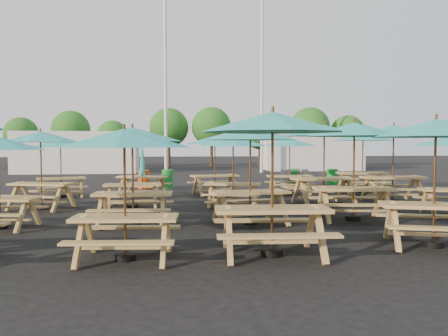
{
  "coord_description": "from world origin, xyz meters",
  "views": [
    {
      "loc": [
        -1.94,
        -13.32,
        1.88
      ],
      "look_at": [
        0.0,
        1.5,
        1.1
      ],
      "focal_mm": 35.0,
      "sensor_mm": 36.0,
      "label": 1
    }
  ],
  "objects": [
    {
      "name": "picnic_unit_8",
      "position": [
        -0.17,
        -6.13,
        2.16
      ],
      "size": [
        2.63,
        2.63,
        2.47
      ],
      "rotation": [
        0.0,
        0.0,
        -0.08
      ],
      "color": "tan",
      "rests_on": "ground"
    },
    {
      "name": "waste_bin_0",
      "position": [
        -2.94,
        5.75,
        0.4
      ],
      "size": [
        0.5,
        0.5,
        0.81
      ],
      "primitive_type": "cylinder",
      "color": "#D03D0C",
      "rests_on": "ground"
    },
    {
      "name": "mast_0",
      "position": [
        -2.0,
        14.0,
        6.0
      ],
      "size": [
        0.2,
        0.2,
        12.0
      ],
      "primitive_type": "cylinder",
      "color": "silver",
      "rests_on": "ground"
    },
    {
      "name": "tree_4",
      "position": [
        1.9,
        24.26,
        3.46
      ],
      "size": [
        3.41,
        3.41,
        5.17
      ],
      "color": "#382314",
      "rests_on": "ground"
    },
    {
      "name": "waste_bin_3",
      "position": [
        3.86,
        6.08,
        0.4
      ],
      "size": [
        0.5,
        0.5,
        0.81
      ],
      "primitive_type": "cylinder",
      "color": "#178326",
      "rests_on": "ground"
    },
    {
      "name": "picnic_unit_5",
      "position": [
        -2.73,
        -2.96,
        2.03
      ],
      "size": [
        2.45,
        2.45,
        2.32
      ],
      "rotation": [
        0.0,
        0.0,
        -0.06
      ],
      "color": "tan",
      "rests_on": "ground"
    },
    {
      "name": "waste_bin_1",
      "position": [
        -1.92,
        5.89,
        0.4
      ],
      "size": [
        0.5,
        0.5,
        0.81
      ],
      "primitive_type": "cylinder",
      "color": "#178326",
      "rests_on": "ground"
    },
    {
      "name": "waste_bin_2",
      "position": [
        3.34,
        5.57,
        0.4
      ],
      "size": [
        0.5,
        0.5,
        0.81
      ],
      "primitive_type": "cylinder",
      "color": "gray",
      "rests_on": "ground"
    },
    {
      "name": "event_tent_0",
      "position": [
        -8.0,
        18.0,
        1.4
      ],
      "size": [
        8.0,
        4.0,
        2.8
      ],
      "primitive_type": "cube",
      "color": "silver",
      "rests_on": "ground"
    },
    {
      "name": "picnic_unit_18",
      "position": [
        5.44,
        0.17,
        2.23
      ],
      "size": [
        2.71,
        2.71,
        2.55
      ],
      "rotation": [
        0.0,
        0.0,
        -0.07
      ],
      "color": "tan",
      "rests_on": "ground"
    },
    {
      "name": "picnic_unit_12",
      "position": [
        2.94,
        -5.89,
        2.09
      ],
      "size": [
        2.98,
        2.98,
        2.39
      ],
      "rotation": [
        0.0,
        0.0,
        -0.31
      ],
      "color": "tan",
      "rests_on": "ground"
    },
    {
      "name": "picnic_unit_6",
      "position": [
        -2.98,
        -0.01,
        1.89
      ],
      "size": [
        2.26,
        2.26,
        2.16
      ],
      "rotation": [
        0.0,
        0.0,
        0.05
      ],
      "color": "tan",
      "rests_on": "ground"
    },
    {
      "name": "picnic_unit_19",
      "position": [
        5.71,
        2.98,
        2.13
      ],
      "size": [
        2.56,
        2.56,
        2.43
      ],
      "rotation": [
        0.0,
        0.0,
        -0.06
      ],
      "color": "tan",
      "rests_on": "ground"
    },
    {
      "name": "picnic_unit_7",
      "position": [
        -2.83,
        2.79,
        0.93
      ],
      "size": [
        2.18,
        2.04,
        2.26
      ],
      "rotation": [
        0.0,
        0.0,
        -0.34
      ],
      "color": "tan",
      "rests_on": "ground"
    },
    {
      "name": "picnic_unit_2",
      "position": [
        -5.6,
        0.02,
        2.02
      ],
      "size": [
        2.89,
        2.89,
        2.31
      ],
      "rotation": [
        0.0,
        0.0,
        -0.31
      ],
      "color": "tan",
      "rests_on": "ground"
    },
    {
      "name": "picnic_unit_9",
      "position": [
        0.02,
        -3.13,
        2.06
      ],
      "size": [
        2.71,
        2.71,
        2.36
      ],
      "rotation": [
        0.0,
        0.0,
        0.17
      ],
      "color": "tan",
      "rests_on": "ground"
    },
    {
      "name": "picnic_unit_10",
      "position": [
        0.06,
        -0.19,
        1.9
      ],
      "size": [
        2.66,
        2.66,
        2.18
      ],
      "rotation": [
        0.0,
        0.0,
        -0.27
      ],
      "color": "tan",
      "rests_on": "ground"
    },
    {
      "name": "mast_1",
      "position": [
        4.5,
        16.0,
        6.0
      ],
      "size": [
        0.2,
        0.2,
        12.0
      ],
      "primitive_type": "cylinder",
      "color": "silver",
      "rests_on": "ground"
    },
    {
      "name": "picnic_unit_4",
      "position": [
        -2.62,
        -6.1,
        1.9
      ],
      "size": [
        2.36,
        2.36,
        2.17
      ],
      "rotation": [
        0.0,
        0.0,
        -0.1
      ],
      "color": "tan",
      "rests_on": "ground"
    },
    {
      "name": "waste_bin_4",
      "position": [
        4.11,
        5.58,
        0.4
      ],
      "size": [
        0.5,
        0.5,
        0.81
      ],
      "primitive_type": "cylinder",
      "color": "gray",
      "rests_on": "ground"
    },
    {
      "name": "tree_1",
      "position": [
        -9.74,
        23.9,
        3.15
      ],
      "size": [
        3.11,
        3.11,
        4.72
      ],
      "color": "#382314",
      "rests_on": "ground"
    },
    {
      "name": "tree_2",
      "position": [
        -6.39,
        23.65,
        2.62
      ],
      "size": [
        2.59,
        2.59,
        3.93
      ],
      "color": "#382314",
      "rests_on": "ground"
    },
    {
      "name": "picnic_unit_14",
      "position": [
        2.99,
        -0.06,
        2.23
      ],
      "size": [
        2.68,
        2.68,
        2.55
      ],
      "rotation": [
        0.0,
        0.0,
        0.06
      ],
      "color": "tan",
      "rests_on": "ground"
    },
    {
      "name": "ground",
      "position": [
        0.0,
        0.0,
        0.0
      ],
      "size": [
        120.0,
        120.0,
        0.0
      ],
      "primitive_type": "plane",
      "color": "black",
      "rests_on": "ground"
    },
    {
      "name": "event_tent_1",
      "position": [
        9.0,
        19.0,
        1.3
      ],
      "size": [
        7.0,
        4.0,
        2.6
      ],
      "primitive_type": "cube",
      "color": "silver",
      "rests_on": "ground"
    },
    {
      "name": "waste_bin_5",
      "position": [
        5.48,
        5.56,
        0.4
      ],
      "size": [
        0.5,
        0.5,
        0.81
      ],
      "primitive_type": "cylinder",
      "color": "#178326",
      "rests_on": "ground"
    },
    {
      "name": "tree_3",
      "position": [
        -1.75,
        24.72,
        3.41
      ],
      "size": [
        3.36,
        3.36,
        5.09
      ],
      "color": "#382314",
      "rests_on": "ground"
    },
    {
      "name": "tree_6",
      "position": [
        10.23,
        22.9,
        3.43
      ],
      "size": [
        3.38,
        3.38,
        5.13
      ],
      "color": "#382314",
      "rests_on": "ground"
    },
    {
      "name": "picnic_unit_3",
      "position": [
        -5.73,
        2.99,
        1.87
      ],
      "size": [
        2.63,
        2.63,
        2.13
      ],
      "rotation": [
        0.0,
        0.0,
        0.29
      ],
      "color": "tan",
      "rests_on": "ground"
    },
    {
      "name": "picnic_unit_11",
      "position": [
        -0.14,
        3.05,
        1.98
      ],
      "size": [
        2.69,
        2.69,
        2.26
      ],
      "rotation": [
        0.0,
        0.0,
        0.23
      ],
      "color": "tan",
      "rests_on": "ground"
    },
    {
      "name": "tree_7",
      "position": [
        13.63,
        22.92,
        2.99
      ],
      "size": [
        2.95,
        2.95,
        4.48
      ],
      "color": "#382314",
      "rests_on": "ground"
    },
    {
      "name": "picnic_unit_15",
      "position": [
        2.72,
        2.91,
        1.9
      ],
      "size": [
        2.29,
        2.29,
        2.17
      ],
      "rotation": [
        0.0,
        0.0,
        -0.07
      ],
      "color": "tan",
      "rests_on": "ground"
    },
    {
      "name": "tree_5",
      "position": [
        6.22,
        24.67,
        2.97
      ],
      "size": [
        2.94,
        2.94,
        4.45
      ],
      "color": "#382314",
      "rests_on": "ground"
    },
    {
      "name": "tree_0",
      "position": [
        -14.07,
        25.25,
        2.83
      ],
      "size": [
        2.8,
        2.8,
        4.24
      ],
      "color": "#382314",
      "rests_on": "ground"
    },
    {
      "name": "picnic_unit_13",
      "position": [
        2.68,
        -2.97,
        2.16
      ],
      "size": [
        2.74,
        2.74,
        2.47
      ],
      "rotation": [
        0.0,
        0.0,
        -0.13
      ],
      "color": "tan",
      "rests_on": "ground"
    }
  ]
}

